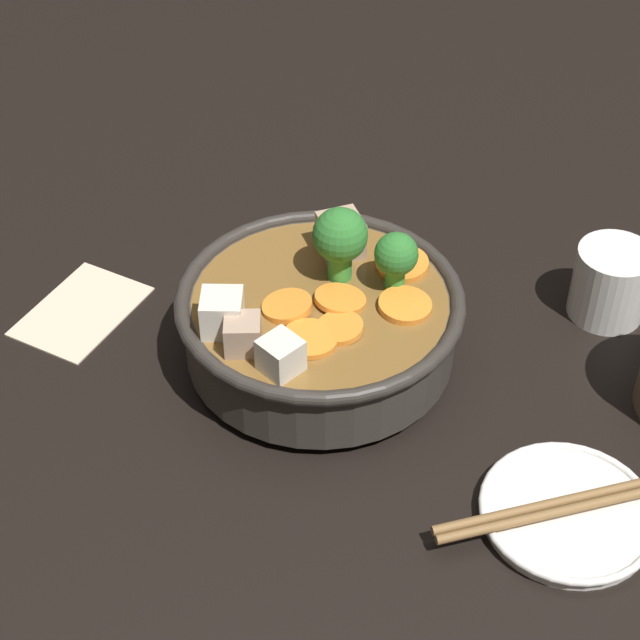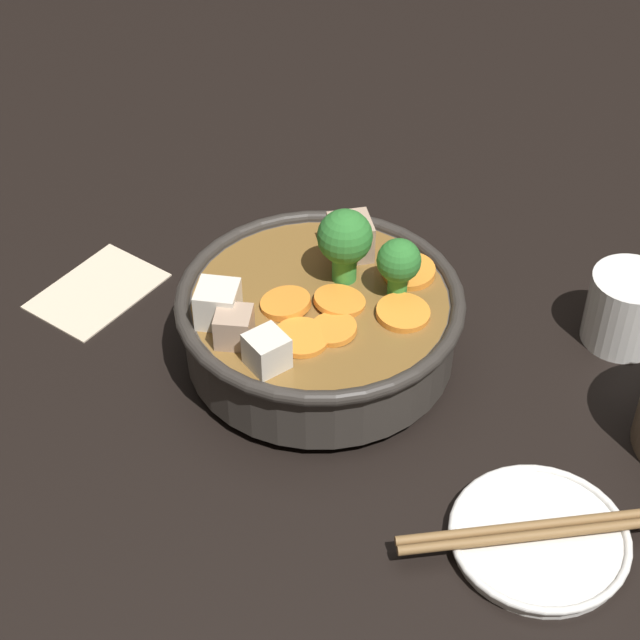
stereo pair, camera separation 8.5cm
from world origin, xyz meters
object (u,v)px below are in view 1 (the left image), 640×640
stirfry_bowl (321,317)px  tea_cup (611,282)px  chopsticks_pair (570,504)px  side_saucer (568,513)px

stirfry_bowl → tea_cup: 0.25m
stirfry_bowl → tea_cup: (-0.10, 0.23, -0.01)m
chopsticks_pair → stirfry_bowl: bearing=-124.2°
side_saucer → chopsticks_pair: bearing=90.0°
tea_cup → stirfry_bowl: bearing=-67.4°
side_saucer → tea_cup: bearing=171.5°
stirfry_bowl → chopsticks_pair: size_ratio=1.21×
stirfry_bowl → chopsticks_pair: 0.24m
stirfry_bowl → side_saucer: 0.24m
stirfry_bowl → side_saucer: bearing=55.8°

